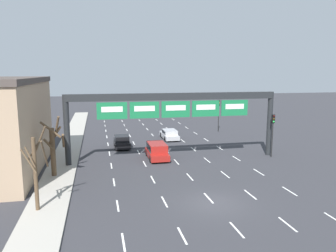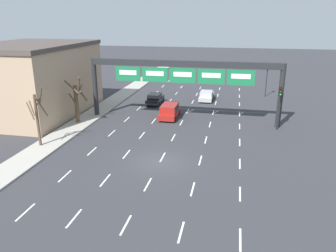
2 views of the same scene
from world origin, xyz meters
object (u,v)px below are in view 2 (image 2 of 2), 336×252
Objects in this scene: traffic_light_near_gantry at (280,100)px; tree_bare_second at (77,100)px; car_black at (155,99)px; sign_gantry at (183,73)px; car_silver at (206,95)px; tree_bare_closest at (37,116)px; traffic_light_mid_block at (267,74)px; suv_red at (170,110)px.

traffic_light_near_gantry is 22.20m from tree_bare_second.
traffic_light_near_gantry is (15.52, -7.92, 2.52)m from car_black.
tree_bare_second reaches higher than traffic_light_near_gantry.
car_silver is at bearing 80.55° from sign_gantry.
traffic_light_near_gantry is 0.89× the size of tree_bare_second.
car_silver is (1.80, 10.83, -4.88)m from sign_gantry.
car_black is 0.74× the size of tree_bare_closest.
tree_bare_closest is at bearing -122.39° from car_silver.
car_black is at bearing 68.84° from tree_bare_closest.
car_black is at bearing -150.15° from car_silver.
tree_bare_closest reaches higher than tree_bare_second.
tree_bare_closest is at bearing -138.10° from sign_gantry.
car_silver is (6.80, 3.90, -0.10)m from car_black.
traffic_light_mid_block is at bearing 48.88° from tree_bare_closest.
car_silver is at bearing 57.61° from tree_bare_closest.
traffic_light_near_gantry is 24.26m from tree_bare_closest.
car_black is 0.91× the size of suv_red.
car_silver is 14.93m from traffic_light_near_gantry.
car_black is 6.75m from suv_red.
car_black is 0.84× the size of traffic_light_mid_block.
car_silver is at bearing 126.41° from traffic_light_near_gantry.
tree_bare_second is at bearing 88.41° from tree_bare_closest.
traffic_light_mid_block is at bearing 48.71° from suv_red.
tree_bare_second is (-9.83, -4.20, 1.79)m from suv_red.
suv_red is 10.84m from tree_bare_second.
traffic_light_mid_block is 33.79m from tree_bare_closest.
sign_gantry is 5.31× the size of car_black.
sign_gantry is at bearing -54.16° from car_black.
car_silver is (3.53, 9.80, -0.23)m from suv_red.
suv_red is (-1.73, 1.02, -4.66)m from sign_gantry.
traffic_light_mid_block is at bearing 39.37° from tree_bare_second.
car_silver is 0.98× the size of traffic_light_mid_block.
sign_gantry is at bearing -99.45° from car_silver.
tree_bare_second is at bearing -140.63° from traffic_light_mid_block.
tree_bare_closest reaches higher than traffic_light_mid_block.
tree_bare_closest is (-13.57, -21.39, 2.29)m from car_silver.
sign_gantry is at bearing 15.34° from tree_bare_second.
suv_red is 10.42m from car_silver.
car_black is at bearing 119.01° from suv_red.
traffic_light_near_gantry reaches higher than suv_red.
suv_red is 0.92× the size of traffic_light_mid_block.
car_silver is 1.03× the size of traffic_light_near_gantry.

